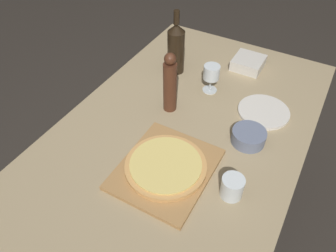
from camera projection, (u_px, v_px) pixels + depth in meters
name	position (u px, v px, depth m)	size (l,w,h in m)	color
ground_plane	(177.00, 224.00, 1.91)	(12.00, 12.00, 0.00)	#2D2823
dining_table	(180.00, 145.00, 1.43)	(0.98, 1.64, 0.77)	#9E8966
cutting_board	(166.00, 169.00, 1.22)	(0.32, 0.38, 0.02)	#A87A47
pizza	(166.00, 165.00, 1.21)	(0.30, 0.30, 0.02)	tan
wine_bottle	(176.00, 48.00, 1.60)	(0.08, 0.08, 0.32)	black
pepper_mill	(170.00, 84.00, 1.38)	(0.06, 0.06, 0.28)	#4C2819
wine_glass	(211.00, 73.00, 1.50)	(0.08, 0.08, 0.14)	silver
small_bowl	(249.00, 137.00, 1.31)	(0.14, 0.14, 0.06)	slate
drinking_tumbler	(232.00, 187.00, 1.12)	(0.08, 0.08, 0.08)	silver
dinner_plate	(264.00, 112.00, 1.45)	(0.23, 0.23, 0.01)	silver
food_container	(248.00, 63.00, 1.69)	(0.15, 0.15, 0.05)	beige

